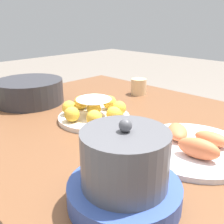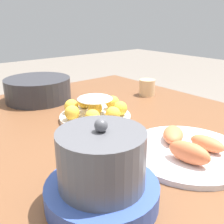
{
  "view_description": "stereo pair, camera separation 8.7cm",
  "coord_description": "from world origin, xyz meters",
  "px_view_note": "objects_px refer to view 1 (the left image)",
  "views": [
    {
      "loc": [
        -0.51,
        0.6,
        1.06
      ],
      "look_at": [
        0.07,
        0.02,
        0.76
      ],
      "focal_mm": 42.0,
      "sensor_mm": 36.0,
      "label": 1
    },
    {
      "loc": [
        -0.57,
        0.54,
        1.06
      ],
      "look_at": [
        0.07,
        0.02,
        0.76
      ],
      "focal_mm": 42.0,
      "sensor_mm": 36.0,
      "label": 2
    }
  ],
  "objects_px": {
    "dining_table": "(130,151)",
    "cake_plate": "(94,111)",
    "warming_pot": "(125,173)",
    "serving_bowl": "(30,91)",
    "cup_near": "(139,87)",
    "seafood_platter": "(193,145)"
  },
  "relations": [
    {
      "from": "dining_table",
      "to": "cup_near",
      "type": "relative_size",
      "value": 18.15
    },
    {
      "from": "dining_table",
      "to": "cake_plate",
      "type": "bearing_deg",
      "value": 17.69
    },
    {
      "from": "cake_plate",
      "to": "warming_pot",
      "type": "relative_size",
      "value": 1.13
    },
    {
      "from": "dining_table",
      "to": "seafood_platter",
      "type": "bearing_deg",
      "value": 178.16
    },
    {
      "from": "serving_bowl",
      "to": "cup_near",
      "type": "bearing_deg",
      "value": -120.29
    },
    {
      "from": "dining_table",
      "to": "seafood_platter",
      "type": "xyz_separation_m",
      "value": [
        -0.22,
        0.01,
        0.11
      ]
    },
    {
      "from": "dining_table",
      "to": "cake_plate",
      "type": "xyz_separation_m",
      "value": [
        0.13,
        0.04,
        0.12
      ]
    },
    {
      "from": "serving_bowl",
      "to": "seafood_platter",
      "type": "height_order",
      "value": "serving_bowl"
    },
    {
      "from": "dining_table",
      "to": "cake_plate",
      "type": "distance_m",
      "value": 0.18
    },
    {
      "from": "seafood_platter",
      "to": "cup_near",
      "type": "bearing_deg",
      "value": -35.64
    },
    {
      "from": "seafood_platter",
      "to": "warming_pot",
      "type": "distance_m",
      "value": 0.29
    },
    {
      "from": "dining_table",
      "to": "seafood_platter",
      "type": "distance_m",
      "value": 0.25
    },
    {
      "from": "cake_plate",
      "to": "serving_bowl",
      "type": "height_order",
      "value": "serving_bowl"
    },
    {
      "from": "dining_table",
      "to": "serving_bowl",
      "type": "xyz_separation_m",
      "value": [
        0.47,
        0.1,
        0.14
      ]
    },
    {
      "from": "dining_table",
      "to": "cup_near",
      "type": "distance_m",
      "value": 0.41
    },
    {
      "from": "cake_plate",
      "to": "seafood_platter",
      "type": "height_order",
      "value": "cake_plate"
    },
    {
      "from": "dining_table",
      "to": "serving_bowl",
      "type": "distance_m",
      "value": 0.5
    },
    {
      "from": "seafood_platter",
      "to": "warming_pot",
      "type": "bearing_deg",
      "value": 91.41
    },
    {
      "from": "cake_plate",
      "to": "warming_pot",
      "type": "xyz_separation_m",
      "value": [
        -0.36,
        0.25,
        0.03
      ]
    },
    {
      "from": "warming_pot",
      "to": "serving_bowl",
      "type": "bearing_deg",
      "value": -15.24
    },
    {
      "from": "cake_plate",
      "to": "warming_pot",
      "type": "bearing_deg",
      "value": 145.8
    },
    {
      "from": "seafood_platter",
      "to": "warming_pot",
      "type": "height_order",
      "value": "warming_pot"
    }
  ]
}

